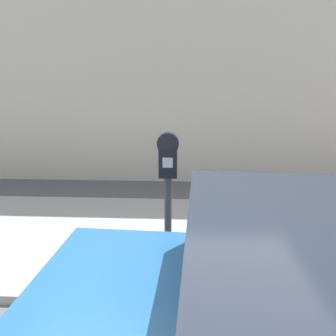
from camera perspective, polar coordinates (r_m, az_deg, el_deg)
sidewalk at (r=4.61m, az=-0.04°, el=-12.10°), size 24.00×2.80×0.10m
building_facade at (r=7.04m, az=1.21°, el=21.22°), size 24.00×0.30×5.81m
parking_meter at (r=3.29m, az=-0.00°, el=-2.78°), size 0.21×0.13×1.57m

